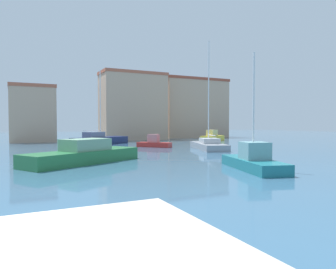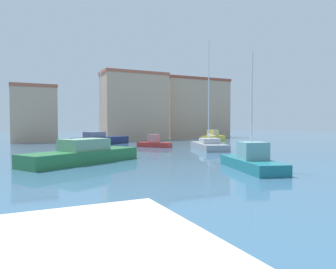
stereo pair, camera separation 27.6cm
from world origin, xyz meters
name	(u,v)px [view 1 (the left image)]	position (x,y,z in m)	size (l,w,h in m)	color
water	(181,151)	(15.00, 20.00, 0.00)	(160.00, 160.00, 0.00)	#38607F
sailboat_grey_far_right	(209,145)	(18.99, 21.14, 0.49)	(4.72, 8.10, 11.68)	gray
motorboat_green_center_channel	(84,154)	(4.41, 14.91, 0.63)	(8.96, 6.57, 1.71)	#28703D
sailboat_teal_near_pier	(253,160)	(12.98, 7.17, 0.57)	(3.42, 6.29, 7.09)	#1E707A
motorboat_red_distant_north	(154,143)	(14.86, 26.47, 0.48)	(3.63, 3.87, 1.52)	#B22823
sailboat_navy_behind_lamppost	(100,140)	(10.24, 33.80, 0.62)	(8.49, 6.74, 9.84)	#19234C
motorboat_yellow_inner_mooring	(212,137)	(27.94, 33.58, 0.61)	(5.43, 4.13, 1.78)	gold
harbor_office	(32,114)	(2.61, 44.76, 4.27)	(6.47, 6.84, 8.52)	tan
warehouse_block	(133,106)	(18.44, 43.50, 5.72)	(10.99, 5.39, 11.42)	tan
waterfront_apartments	(189,109)	(31.97, 47.86, 5.78)	(13.54, 8.95, 11.53)	tan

